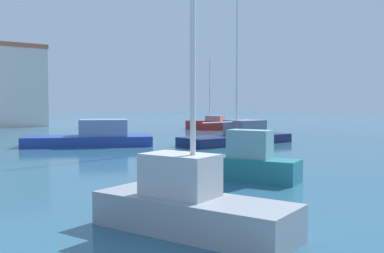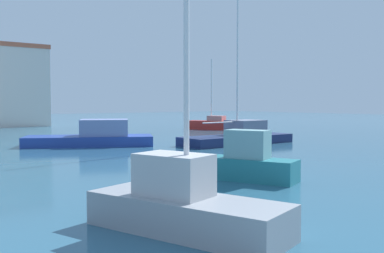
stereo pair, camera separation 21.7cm
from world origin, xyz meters
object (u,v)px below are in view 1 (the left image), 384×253
object	(u,v)px
sailboat_red_inner_mooring	(210,124)
sailboat_grey_outer_mooring	(190,204)
sailboat_navy_distant_north	(239,135)
motorboat_blue_far_left	(94,136)
motorboat_teal_mid_harbor	(244,163)

from	to	relation	value
sailboat_red_inner_mooring	sailboat_grey_outer_mooring	distance (m)	36.29
sailboat_navy_distant_north	motorboat_blue_far_left	world-z (taller)	sailboat_navy_distant_north
motorboat_teal_mid_harbor	sailboat_grey_outer_mooring	bearing A→B (deg)	-144.52
sailboat_red_inner_mooring	motorboat_blue_far_left	bearing A→B (deg)	-153.85
motorboat_teal_mid_harbor	motorboat_blue_far_left	size ratio (longest dim) A/B	0.51
sailboat_red_inner_mooring	motorboat_blue_far_left	distance (m)	18.85
sailboat_red_inner_mooring	sailboat_grey_outer_mooring	xyz separation A→B (m)	(-23.86, -27.34, 0.03)
sailboat_navy_distant_north	motorboat_blue_far_left	bearing A→B (deg)	149.44
sailboat_red_inner_mooring	motorboat_teal_mid_harbor	distance (m)	29.66
sailboat_grey_outer_mooring	motorboat_blue_far_left	xyz separation A→B (m)	(6.94, 19.03, -0.01)
sailboat_red_inner_mooring	sailboat_grey_outer_mooring	world-z (taller)	sailboat_grey_outer_mooring
motorboat_teal_mid_harbor	sailboat_navy_distant_north	xyz separation A→B (m)	(9.57, 10.20, -0.05)
motorboat_teal_mid_harbor	motorboat_blue_far_left	xyz separation A→B (m)	(1.36, 15.05, -0.02)
sailboat_grey_outer_mooring	motorboat_blue_far_left	world-z (taller)	sailboat_grey_outer_mooring
sailboat_navy_distant_north	motorboat_blue_far_left	size ratio (longest dim) A/B	1.61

